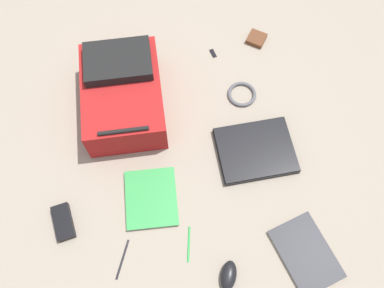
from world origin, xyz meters
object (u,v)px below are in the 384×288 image
object	(u,v)px
laptop	(256,150)
earbud_pouch	(256,39)
backpack	(123,93)
cable_coil	(242,94)
power_brick	(63,222)
book_red	(306,254)
usb_stick	(213,53)
computer_mouse	(229,276)
pen_blue	(189,244)
book_blue	(151,198)
pen_black	(122,259)

from	to	relation	value
laptop	earbud_pouch	distance (m)	0.57
backpack	earbud_pouch	world-z (taller)	backpack
cable_coil	backpack	bearing A→B (deg)	-2.36
power_brick	earbud_pouch	xyz separation A→B (m)	(-0.91, -0.75, -0.01)
book_red	usb_stick	world-z (taller)	book_red
computer_mouse	cable_coil	world-z (taller)	computer_mouse
cable_coil	pen_blue	size ratio (longest dim) A/B	0.95
computer_mouse	power_brick	bearing A→B (deg)	-6.10
backpack	cable_coil	world-z (taller)	backpack
cable_coil	pen_blue	world-z (taller)	cable_coil
book_blue	earbud_pouch	xyz separation A→B (m)	(-0.56, -0.70, 0.00)
book_blue	earbud_pouch	world-z (taller)	earbud_pouch
cable_coil	usb_stick	distance (m)	0.25
usb_stick	book_red	bearing A→B (deg)	102.00
book_blue	laptop	bearing A→B (deg)	-162.18
laptop	pen_blue	bearing A→B (deg)	46.39
book_blue	usb_stick	xyz separation A→B (m)	(-0.35, -0.66, -0.00)
laptop	book_blue	xyz separation A→B (m)	(0.45, 0.14, -0.01)
computer_mouse	earbud_pouch	bearing A→B (deg)	-87.62
computer_mouse	usb_stick	world-z (taller)	computer_mouse
backpack	computer_mouse	size ratio (longest dim) A/B	4.16
laptop	earbud_pouch	bearing A→B (deg)	-101.81
laptop	book_red	bearing A→B (deg)	103.63
laptop	pen_black	bearing A→B (deg)	32.12
book_red	cable_coil	distance (m)	0.72
earbud_pouch	pen_blue	bearing A→B (deg)	63.91
backpack	usb_stick	xyz separation A→B (m)	(-0.42, -0.22, -0.09)
power_brick	pen_blue	distance (m)	0.49
cable_coil	earbud_pouch	xyz separation A→B (m)	(-0.12, -0.28, 0.00)
book_blue	cable_coil	world-z (taller)	book_blue
computer_mouse	cable_coil	size ratio (longest dim) A/B	0.86
book_red	power_brick	distance (m)	0.93
computer_mouse	earbud_pouch	xyz separation A→B (m)	(-0.31, -1.03, -0.01)
pen_black	book_red	bearing A→B (deg)	173.83
book_blue	cable_coil	xyz separation A→B (m)	(-0.44, -0.42, -0.00)
book_blue	pen_blue	distance (m)	0.23
computer_mouse	power_brick	distance (m)	0.66
book_red	book_blue	bearing A→B (deg)	-27.85
book_blue	book_red	world-z (taller)	book_blue
pen_black	earbud_pouch	world-z (taller)	earbud_pouch
power_brick	backpack	bearing A→B (deg)	-119.18
pen_blue	computer_mouse	bearing A→B (deg)	133.57
pen_black	laptop	bearing A→B (deg)	-147.88
laptop	power_brick	bearing A→B (deg)	13.84
pen_black	computer_mouse	bearing A→B (deg)	163.48
book_red	pen_black	bearing A→B (deg)	-6.17
backpack	book_blue	bearing A→B (deg)	98.82
laptop	book_blue	bearing A→B (deg)	17.82
power_brick	earbud_pouch	size ratio (longest dim) A/B	1.73
book_blue	power_brick	bearing A→B (deg)	8.44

